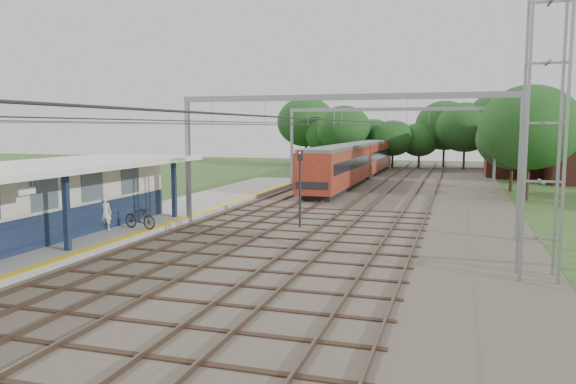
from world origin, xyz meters
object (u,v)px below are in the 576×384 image
at_px(person, 105,213).
at_px(bicycle, 140,217).
at_px(train, 356,161).
at_px(signal_post, 300,181).

relative_size(person, bicycle, 0.88).
height_order(train, signal_post, signal_post).
xyz_separation_m(person, train, (6.70, 31.85, 0.87)).
bearing_deg(person, train, -114.81).
xyz_separation_m(person, signal_post, (8.55, 4.77, 1.38)).
relative_size(person, train, 0.05).
height_order(person, signal_post, signal_post).
bearing_deg(train, person, -101.89).
distance_m(person, signal_post, 9.89).
xyz_separation_m(train, signal_post, (1.85, -27.08, 0.50)).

